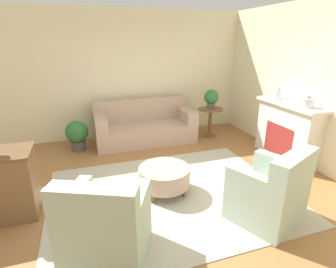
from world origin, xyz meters
name	(u,v)px	position (x,y,z in m)	size (l,w,h in m)	color
ground_plane	(170,195)	(0.00, 0.00, 0.00)	(16.00, 16.00, 0.00)	#996638
wall_back	(129,75)	(0.00, 2.91, 1.40)	(9.71, 0.12, 2.80)	beige
wall_right	(332,90)	(2.73, 0.00, 1.40)	(0.12, 9.33, 2.80)	beige
rug	(170,195)	(0.00, 0.00, 0.01)	(3.38, 2.60, 0.01)	#B2A893
couch	(145,127)	(0.18, 2.29, 0.32)	(2.14, 0.92, 0.90)	tan
armchair_left	(105,228)	(-0.99, -0.90, 0.38)	(1.02, 0.99, 0.96)	#9EB29E
armchair_right	(271,193)	(0.99, -0.90, 0.38)	(1.02, 0.99, 0.96)	#9EB29E
ottoman_table	(164,176)	(-0.05, 0.13, 0.26)	(0.75, 0.75, 0.39)	tan
side_table	(210,117)	(1.70, 2.10, 0.46)	(0.56, 0.56, 0.67)	brown
fireplace	(287,130)	(2.48, 0.54, 0.57)	(0.44, 1.39, 1.09)	silver
vase_mantel_near	(278,94)	(2.47, 0.89, 1.17)	(0.15, 0.15, 0.22)	silver
vase_mantel_far	(307,102)	(2.47, 0.19, 1.17)	(0.21, 0.21, 0.21)	silver
potted_plant_on_side_table	(211,98)	(1.70, 2.10, 0.91)	(0.33, 0.33, 0.43)	#4C4742
potted_plant_floor	(77,134)	(-1.25, 2.20, 0.35)	(0.45, 0.45, 0.62)	#4C4742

